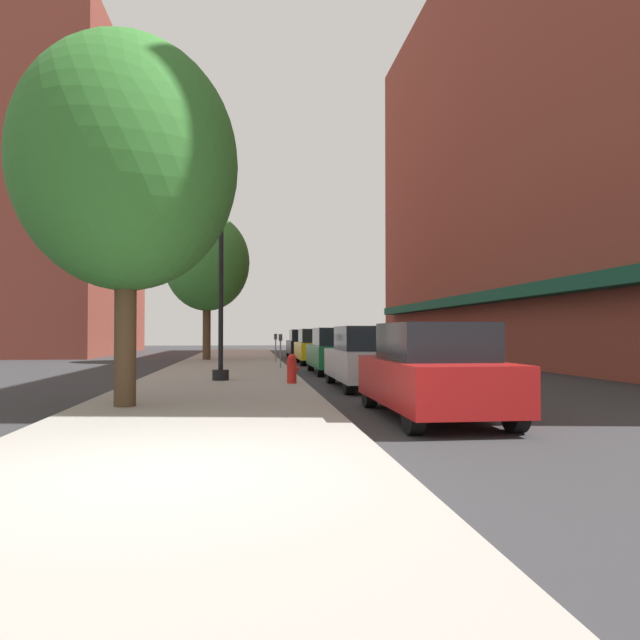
# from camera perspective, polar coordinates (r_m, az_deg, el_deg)

# --- Properties ---
(ground_plane) EXTENTS (90.00, 90.00, 0.00)m
(ground_plane) POSITION_cam_1_polar(r_m,az_deg,el_deg) (24.36, 0.70, -4.71)
(ground_plane) COLOR #2D2D30
(sidewalk_slab) EXTENTS (4.80, 50.00, 0.12)m
(sidewalk_slab) POSITION_cam_1_polar(r_m,az_deg,el_deg) (25.16, -8.70, -4.45)
(sidewalk_slab) COLOR gray
(sidewalk_slab) RESTS_ON ground
(building_right_brick) EXTENTS (6.80, 40.00, 22.65)m
(building_right_brick) POSITION_cam_1_polar(r_m,az_deg,el_deg) (32.96, 19.83, 16.19)
(building_right_brick) COLOR brown
(building_right_brick) RESTS_ON ground
(building_far_background) EXTENTS (6.80, 18.00, 21.38)m
(building_far_background) POSITION_cam_1_polar(r_m,az_deg,el_deg) (45.63, -22.06, 10.50)
(building_far_background) COLOR brown
(building_far_background) RESTS_ON ground
(lamppost) EXTENTS (0.48, 0.48, 5.90)m
(lamppost) POSITION_cam_1_polar(r_m,az_deg,el_deg) (17.50, -9.44, 4.42)
(lamppost) COLOR black
(lamppost) RESTS_ON sidewalk_slab
(fire_hydrant) EXTENTS (0.33, 0.26, 0.79)m
(fire_hydrant) POSITION_cam_1_polar(r_m,az_deg,el_deg) (16.20, -2.71, -4.65)
(fire_hydrant) COLOR red
(fire_hydrant) RESTS_ON sidewalk_slab
(parking_meter_near) EXTENTS (0.14, 0.09, 1.31)m
(parking_meter_near) POSITION_cam_1_polar(r_m,az_deg,el_deg) (23.28, -3.80, -2.53)
(parking_meter_near) COLOR slate
(parking_meter_near) RESTS_ON sidewalk_slab
(parking_meter_far) EXTENTS (0.14, 0.09, 1.31)m
(parking_meter_far) POSITION_cam_1_polar(r_m,az_deg,el_deg) (27.54, -4.26, -2.32)
(parking_meter_far) COLOR slate
(parking_meter_far) RESTS_ON sidewalk_slab
(tree_near) EXTENTS (4.30, 4.30, 7.41)m
(tree_near) POSITION_cam_1_polar(r_m,az_deg,el_deg) (30.94, -10.75, 5.41)
(tree_near) COLOR #4C3823
(tree_near) RESTS_ON sidewalk_slab
(tree_mid) EXTENTS (4.16, 4.16, 6.94)m
(tree_mid) POSITION_cam_1_polar(r_m,az_deg,el_deg) (12.13, -18.00, 13.93)
(tree_mid) COLOR #4C3823
(tree_mid) RESTS_ON sidewalk_slab
(car_red) EXTENTS (1.80, 4.30, 1.66)m
(car_red) POSITION_cam_1_polar(r_m,az_deg,el_deg) (10.57, 10.69, -4.90)
(car_red) COLOR black
(car_red) RESTS_ON ground
(car_silver) EXTENTS (1.80, 4.30, 1.66)m
(car_silver) POSITION_cam_1_polar(r_m,az_deg,el_deg) (16.05, 4.60, -3.64)
(car_silver) COLOR black
(car_silver) RESTS_ON ground
(car_green) EXTENTS (1.80, 4.30, 1.66)m
(car_green) POSITION_cam_1_polar(r_m,az_deg,el_deg) (21.72, 1.60, -3.00)
(car_green) COLOR black
(car_green) RESTS_ON ground
(car_yellow) EXTENTS (1.80, 4.30, 1.66)m
(car_yellow) POSITION_cam_1_polar(r_m,az_deg,el_deg) (28.23, -0.35, -2.59)
(car_yellow) COLOR black
(car_yellow) RESTS_ON ground
(car_black) EXTENTS (1.80, 4.30, 1.66)m
(car_black) POSITION_cam_1_polar(r_m,az_deg,el_deg) (34.74, -1.56, -2.32)
(car_black) COLOR black
(car_black) RESTS_ON ground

